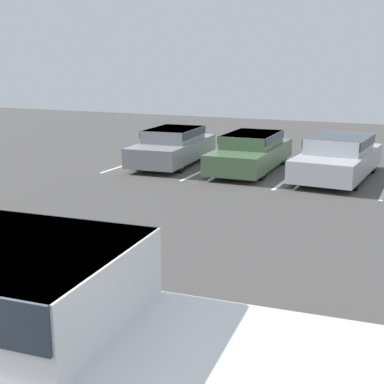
{
  "coord_description": "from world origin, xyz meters",
  "views": [
    {
      "loc": [
        3.8,
        -2.66,
        3.47
      ],
      "look_at": [
        -0.43,
        6.62,
        1.0
      ],
      "focal_mm": 50.0,
      "sensor_mm": 36.0,
      "label": 1
    }
  ],
  "objects": [
    {
      "name": "stall_stripe_a",
      "position": [
        -5.91,
        13.94,
        0.0
      ],
      "size": [
        0.12,
        4.9,
        0.01
      ],
      "primitive_type": "cube",
      "color": "white",
      "rests_on": "ground_plane"
    },
    {
      "name": "stall_stripe_b",
      "position": [
        -3.05,
        13.94,
        0.0
      ],
      "size": [
        0.12,
        4.9,
        0.01
      ],
      "primitive_type": "cube",
      "color": "white",
      "rests_on": "ground_plane"
    },
    {
      "name": "stall_stripe_c",
      "position": [
        -0.18,
        13.94,
        0.0
      ],
      "size": [
        0.12,
        4.9,
        0.01
      ],
      "primitive_type": "cube",
      "color": "white",
      "rests_on": "ground_plane"
    },
    {
      "name": "pickup_truck",
      "position": [
        0.75,
        0.76,
        0.95
      ],
      "size": [
        6.25,
        2.48,
        1.91
      ],
      "rotation": [
        0.0,
        0.0,
        0.08
      ],
      "color": "white",
      "rests_on": "ground_plane"
    },
    {
      "name": "parked_sedan_a",
      "position": [
        -4.48,
        13.91,
        0.67
      ],
      "size": [
        2.06,
        4.56,
        1.25
      ],
      "rotation": [
        0.0,
        0.0,
        -1.49
      ],
      "color": "gray",
      "rests_on": "ground_plane"
    },
    {
      "name": "parked_sedan_b",
      "position": [
        -1.68,
        14.07,
        0.65
      ],
      "size": [
        1.88,
        4.79,
        1.22
      ],
      "rotation": [
        0.0,
        0.0,
        -1.54
      ],
      "color": "#4C6B47",
      "rests_on": "ground_plane"
    },
    {
      "name": "parked_sedan_c",
      "position": [
        1.17,
        13.94,
        0.68
      ],
      "size": [
        2.11,
        4.72,
        1.28
      ],
      "rotation": [
        0.0,
        0.0,
        -1.63
      ],
      "color": "#B7BABF",
      "rests_on": "ground_plane"
    }
  ]
}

